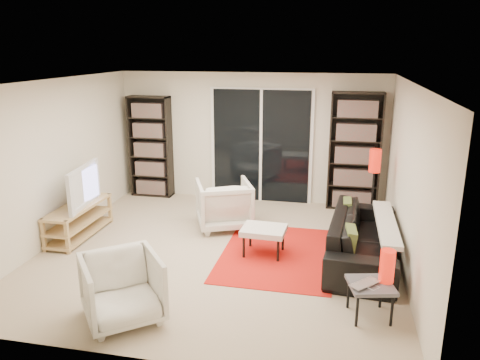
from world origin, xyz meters
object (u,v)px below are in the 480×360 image
Objects in this scene: ottoman at (264,231)px; floor_lamp at (374,170)px; bookshelf_left at (151,147)px; side_table at (371,287)px; bookshelf_right at (355,152)px; tv_stand at (79,220)px; armchair_back at (224,204)px; sofa at (364,237)px; armchair_front at (122,289)px.

floor_lamp is (1.53, 1.24, 0.66)m from ottoman.
bookshelf_left is 5.43m from side_table.
bookshelf_right is 4.78m from tv_stand.
bookshelf_left is at bearing 137.46° from side_table.
armchair_back is 2.43m from floor_lamp.
sofa is (0.12, -2.18, -0.72)m from bookshelf_right.
side_table is at bearing 111.22° from armchair_back.
armchair_back is at bearing -145.76° from bookshelf_right.
bookshelf_left is at bearing 165.77° from floor_lamp.
armchair_front is at bearing -167.05° from side_table.
side_table is (1.38, -1.35, 0.01)m from ottoman.
armchair_back is 0.65× the size of floor_lamp.
bookshelf_right is 1.54× the size of tv_stand.
sofa is (4.28, 0.04, 0.06)m from tv_stand.
sofa is 2.60× the size of armchair_back.
bookshelf_left reaches higher than sofa.
bookshelf_left is 1.47× the size of floor_lamp.
bookshelf_right is at bearing -168.54° from armchair_back.
armchair_back is (-2.17, 0.79, 0.06)m from sofa.
armchair_back is 3.13m from side_table.
side_table is 2.68m from floor_lamp.
sofa is at bearing 4.52° from ottoman.
armchair_front is (-2.47, -4.24, -0.69)m from bookshelf_right.
armchair_front is 2.66m from side_table.
bookshelf_right reaches higher than sofa.
armchair_back reaches higher than sofa.
bookshelf_right reaches higher than armchair_front.
sofa is 1.38m from ottoman.
armchair_front reaches higher than sofa.
tv_stand reaches higher than ottoman.
bookshelf_right is at bearing 28.08° from tv_stand.
bookshelf_right is 2.70m from ottoman.
ottoman is at bearing 108.91° from armchair_back.
ottoman is (0.80, -0.89, -0.04)m from armchair_back.
armchair_front reaches higher than side_table.
side_table is at bearing -18.45° from tv_stand.
bookshelf_right reaches higher than side_table.
bookshelf_left is 2.27× the size of armchair_back.
tv_stand reaches higher than side_table.
bookshelf_right is 3.80× the size of side_table.
bookshelf_left reaches higher than armchair_back.
side_table is (0.12, -3.65, -0.70)m from bookshelf_right.
bookshelf_right is at bearing 61.32° from ottoman.
ottoman is at bearing -140.88° from floor_lamp.
bookshelf_left is 4.58m from sofa.
armchair_back reaches higher than side_table.
armchair_back is at bearing -171.47° from floor_lamp.
tv_stand is at bearing 91.42° from armchair_front.
floor_lamp is at bearing 86.63° from side_table.
bookshelf_right is 1.08m from floor_lamp.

